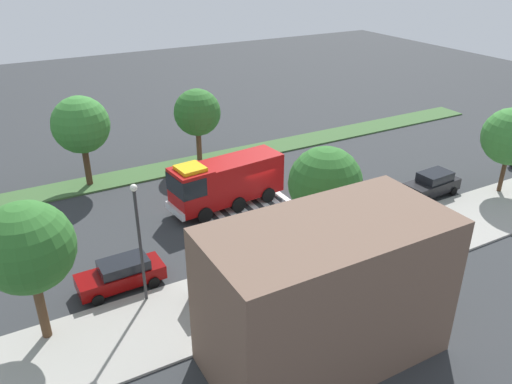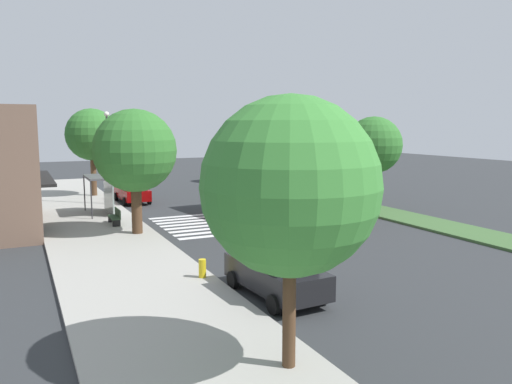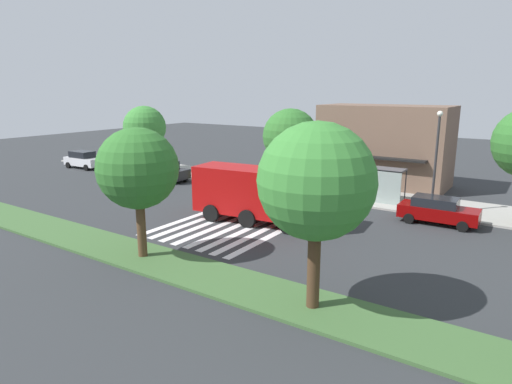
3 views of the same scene
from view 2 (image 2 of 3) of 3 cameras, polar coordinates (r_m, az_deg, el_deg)
ground_plane at (r=30.54m, az=1.36°, el=-3.48°), size 120.00×120.00×0.00m
sidewalk at (r=27.61m, az=-17.07°, el=-4.86°), size 60.00×5.62×0.14m
median_strip at (r=35.10m, az=13.76°, el=-2.13°), size 60.00×3.00×0.14m
crosswalk at (r=31.50m, az=0.46°, el=-3.12°), size 6.75×12.49×0.01m
fire_truck at (r=32.52m, az=-0.33°, el=0.79°), size 8.64×3.45×3.73m
parked_car_mid at (r=17.44m, az=2.31°, el=-8.90°), size 4.46×2.25×1.80m
parked_car_east at (r=39.38m, az=-13.85°, el=0.08°), size 4.69×2.10×1.67m
bus_stop_shelter at (r=34.10m, az=-16.94°, el=0.57°), size 3.50×1.40×2.46m
bench_near_shelter at (r=30.38m, az=-15.66°, el=-2.69°), size 1.60×0.50×0.90m
street_lamp at (r=38.04m, az=-16.44°, el=4.56°), size 0.36×0.36×6.69m
sidewalk_tree_far_west at (r=11.52m, az=3.91°, el=0.64°), size 4.18×4.18×6.44m
sidewalk_tree_west at (r=27.12m, az=-13.57°, el=4.52°), size 4.35×4.35×6.58m
sidewalk_tree_east at (r=42.94m, az=-18.10°, el=6.17°), size 4.19×4.19×7.06m
median_tree_far_west at (r=35.26m, az=13.17°, el=5.16°), size 3.88×3.88×6.32m
median_tree_west at (r=42.92m, az=5.36°, el=6.34°), size 4.28×4.28×6.98m
median_tree_center at (r=51.37m, az=-0.15°, el=6.10°), size 4.09×4.09×6.45m
fire_hydrant at (r=19.34m, az=-6.10°, el=-8.60°), size 0.28×0.28×0.70m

